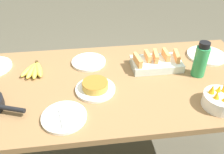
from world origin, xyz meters
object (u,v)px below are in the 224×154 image
(empty_plate_far_left, at_px, (64,117))
(water_bottle, at_px, (201,61))
(frittata_plate_center, at_px, (95,87))
(empty_plate_near_front, at_px, (206,55))
(banana_bunch, at_px, (34,70))
(empty_plate_mid_edge, at_px, (89,62))
(melon_tray, at_px, (156,63))
(fruit_bowl_citrus, at_px, (221,100))

(empty_plate_far_left, relative_size, water_bottle, 1.00)
(frittata_plate_center, xyz_separation_m, empty_plate_near_front, (0.78, 0.27, -0.01))
(banana_bunch, bearing_deg, empty_plate_near_front, 2.36)
(frittata_plate_center, distance_m, empty_plate_far_left, 0.26)
(banana_bunch, relative_size, water_bottle, 0.85)
(banana_bunch, bearing_deg, empty_plate_far_left, -65.26)
(empty_plate_far_left, xyz_separation_m, empty_plate_mid_edge, (0.14, 0.49, -0.00))
(melon_tray, xyz_separation_m, empty_plate_mid_edge, (-0.42, 0.11, -0.03))
(melon_tray, relative_size, empty_plate_near_front, 1.20)
(empty_plate_far_left, distance_m, fruit_bowl_citrus, 0.79)
(banana_bunch, relative_size, empty_plate_near_front, 0.72)
(banana_bunch, height_order, melon_tray, melon_tray)
(melon_tray, height_order, empty_plate_far_left, melon_tray)
(melon_tray, distance_m, empty_plate_near_front, 0.39)
(empty_plate_mid_edge, bearing_deg, fruit_bowl_citrus, -37.81)
(melon_tray, bearing_deg, fruit_bowl_citrus, -60.67)
(water_bottle, bearing_deg, fruit_bowl_citrus, -91.40)
(melon_tray, bearing_deg, empty_plate_mid_edge, 165.98)
(empty_plate_near_front, relative_size, fruit_bowl_citrus, 1.44)
(melon_tray, distance_m, empty_plate_mid_edge, 0.44)
(empty_plate_near_front, bearing_deg, banana_bunch, -177.64)
(melon_tray, xyz_separation_m, empty_plate_far_left, (-0.56, -0.38, -0.03))
(melon_tray, height_order, empty_plate_mid_edge, melon_tray)
(empty_plate_near_front, bearing_deg, empty_plate_mid_edge, 178.65)
(melon_tray, bearing_deg, empty_plate_near_front, 12.83)
(banana_bunch, xyz_separation_m, empty_plate_far_left, (0.19, -0.42, -0.01))
(empty_plate_near_front, distance_m, empty_plate_far_left, 1.05)
(frittata_plate_center, relative_size, empty_plate_far_left, 1.01)
(empty_plate_near_front, relative_size, water_bottle, 1.17)
(frittata_plate_center, height_order, empty_plate_near_front, frittata_plate_center)
(banana_bunch, height_order, empty_plate_mid_edge, banana_bunch)
(melon_tray, height_order, empty_plate_near_front, melon_tray)
(banana_bunch, relative_size, empty_plate_mid_edge, 0.84)
(melon_tray, bearing_deg, water_bottle, -27.38)
(empty_plate_mid_edge, xyz_separation_m, fruit_bowl_citrus, (0.64, -0.50, 0.03))
(empty_plate_far_left, height_order, empty_plate_mid_edge, same)
(melon_tray, xyz_separation_m, empty_plate_near_front, (0.38, 0.09, -0.03))
(frittata_plate_center, bearing_deg, empty_plate_near_front, 19.27)
(empty_plate_near_front, height_order, water_bottle, water_bottle)
(frittata_plate_center, distance_m, empty_plate_mid_edge, 0.29)
(fruit_bowl_citrus, bearing_deg, empty_plate_far_left, 179.06)
(banana_bunch, distance_m, frittata_plate_center, 0.42)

